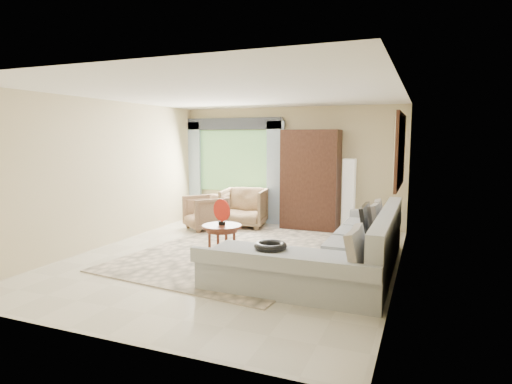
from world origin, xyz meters
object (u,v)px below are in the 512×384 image
at_px(sectional_sofa, 343,255).
at_px(tv_screen, 367,221).
at_px(armchair_right, 244,208).
at_px(armoire, 311,180).
at_px(floor_lamp, 349,195).
at_px(coffee_table, 222,243).
at_px(potted_plant, 203,210).
at_px(armchair_left, 205,213).

bearing_deg(sectional_sofa, tv_screen, 55.86).
distance_m(armchair_right, armoire, 1.56).
relative_size(tv_screen, floor_lamp, 0.49).
xyz_separation_m(tv_screen, coffee_table, (-2.10, -0.54, -0.40)).
relative_size(sectional_sofa, armoire, 1.65).
height_order(sectional_sofa, tv_screen, tv_screen).
height_order(potted_plant, floor_lamp, floor_lamp).
distance_m(armchair_left, potted_plant, 1.00).
xyz_separation_m(coffee_table, floor_lamp, (1.40, 3.10, 0.43)).
distance_m(sectional_sofa, potted_plant, 4.70).
bearing_deg(floor_lamp, coffee_table, -114.22).
bearing_deg(sectional_sofa, armchair_right, 136.30).
relative_size(armchair_left, armchair_right, 0.86).
distance_m(coffee_table, potted_plant, 3.52).
distance_m(sectional_sofa, armchair_left, 3.79).
relative_size(armchair_left, floor_lamp, 0.53).
xyz_separation_m(coffee_table, armchair_right, (-0.77, 2.62, 0.10)).
xyz_separation_m(armchair_left, potted_plant, (-0.52, 0.85, -0.11)).
height_order(sectional_sofa, potted_plant, sectional_sofa).
relative_size(tv_screen, coffee_table, 1.22).
bearing_deg(floor_lamp, potted_plant, -177.18).
xyz_separation_m(sectional_sofa, potted_plant, (-3.78, 2.79, -0.03)).
bearing_deg(armchair_left, potted_plant, 160.50).
bearing_deg(armoire, armchair_left, -154.79).
bearing_deg(armchair_right, sectional_sofa, -53.53).
bearing_deg(armchair_right, tv_screen, -45.92).
bearing_deg(tv_screen, sectional_sofa, -124.14).
height_order(coffee_table, armchair_right, armchair_right).
xyz_separation_m(armchair_left, floor_lamp, (2.82, 1.01, 0.39)).
xyz_separation_m(armchair_left, armoire, (2.02, 0.95, 0.69)).
height_order(tv_screen, armchair_right, tv_screen).
bearing_deg(armoire, coffee_table, -101.07).
bearing_deg(tv_screen, armchair_left, 156.20).
height_order(tv_screen, armchair_left, tv_screen).
xyz_separation_m(tv_screen, potted_plant, (-4.04, 2.40, -0.47)).
distance_m(tv_screen, armchair_left, 3.86).
bearing_deg(tv_screen, floor_lamp, 105.27).
relative_size(tv_screen, armchair_left, 0.93).
bearing_deg(floor_lamp, armoire, -175.71).
height_order(armchair_right, armoire, armoire).
bearing_deg(potted_plant, sectional_sofa, -36.48).
height_order(tv_screen, armoire, armoire).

